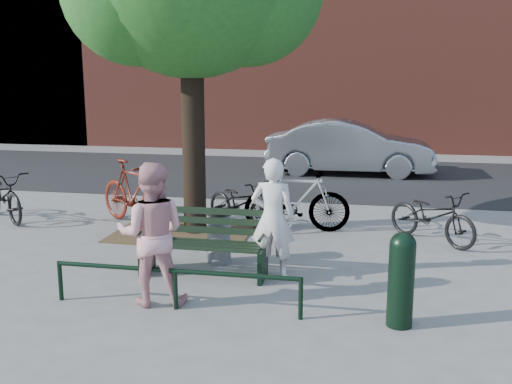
% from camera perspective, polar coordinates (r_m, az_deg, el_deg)
% --- Properties ---
extents(ground, '(90.00, 90.00, 0.00)m').
position_cam_1_polar(ground, '(8.11, -5.22, -8.32)').
color(ground, gray).
rests_on(ground, ground).
extents(dirt_pit, '(2.40, 2.00, 0.02)m').
position_cam_1_polar(dirt_pit, '(10.40, -7.12, -3.86)').
color(dirt_pit, brown).
rests_on(dirt_pit, ground).
extents(road, '(40.00, 7.00, 0.01)m').
position_cam_1_polar(road, '(16.20, 3.22, 1.70)').
color(road, black).
rests_on(road, ground).
extents(park_bench, '(1.74, 0.54, 0.97)m').
position_cam_1_polar(park_bench, '(8.04, -5.12, -4.92)').
color(park_bench, black).
rests_on(park_bench, ground).
extents(guard_railing, '(3.06, 0.06, 0.51)m').
position_cam_1_polar(guard_railing, '(6.90, -8.09, -8.42)').
color(guard_railing, black).
rests_on(guard_railing, ground).
extents(person_left, '(0.62, 0.42, 1.67)m').
position_cam_1_polar(person_left, '(7.81, 1.70, -2.65)').
color(person_left, silver).
rests_on(person_left, ground).
extents(person_right, '(0.98, 0.83, 1.75)m').
position_cam_1_polar(person_right, '(7.01, -10.38, -4.14)').
color(person_right, '#CE8D8F').
rests_on(person_right, ground).
extents(bollard, '(0.29, 0.29, 1.08)m').
position_cam_1_polar(bollard, '(6.54, 14.33, -8.17)').
color(bollard, black).
rests_on(bollard, ground).
extents(litter_bin, '(0.39, 0.39, 0.79)m').
position_cam_1_polar(litter_bin, '(8.54, -3.72, -4.45)').
color(litter_bin, gray).
rests_on(litter_bin, ground).
extents(bicycle_a, '(1.86, 1.64, 0.97)m').
position_cam_1_polar(bicycle_a, '(12.08, -23.89, -0.30)').
color(bicycle_a, black).
rests_on(bicycle_a, ground).
extents(bicycle_b, '(2.02, 1.59, 1.22)m').
position_cam_1_polar(bicycle_b, '(10.88, -12.13, -0.10)').
color(bicycle_b, '#54160C').
rests_on(bicycle_b, ground).
extents(bicycle_c, '(1.74, 1.48, 0.90)m').
position_cam_1_polar(bicycle_c, '(10.55, -1.57, -1.10)').
color(bicycle_c, black).
rests_on(bicycle_c, ground).
extents(bicycle_d, '(1.94, 0.71, 1.14)m').
position_cam_1_polar(bicycle_d, '(10.23, 4.09, -0.82)').
color(bicycle_d, gray).
rests_on(bicycle_d, ground).
extents(bicycle_e, '(1.66, 1.61, 0.90)m').
position_cam_1_polar(bicycle_e, '(10.00, 17.20, -2.29)').
color(bicycle_e, black).
rests_on(bicycle_e, ground).
extents(parked_car, '(4.69, 1.67, 1.54)m').
position_cam_1_polar(parked_car, '(16.49, 9.36, 4.41)').
color(parked_car, slate).
rests_on(parked_car, ground).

